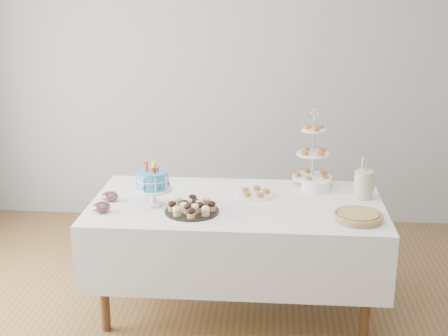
# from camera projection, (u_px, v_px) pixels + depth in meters

# --- Properties ---
(floor) EXTENTS (5.00, 5.00, 0.00)m
(floor) POSITION_uv_depth(u_px,v_px,m) (233.00, 330.00, 4.04)
(floor) COLOR brown
(floor) RESTS_ON ground
(walls) EXTENTS (5.04, 4.04, 2.70)m
(walls) POSITION_uv_depth(u_px,v_px,m) (234.00, 127.00, 3.65)
(walls) COLOR #989B9D
(walls) RESTS_ON floor
(table) EXTENTS (1.92, 1.02, 0.77)m
(table) POSITION_uv_depth(u_px,v_px,m) (237.00, 234.00, 4.17)
(table) COLOR silver
(table) RESTS_ON floor
(birthday_cake) EXTENTS (0.25, 0.25, 0.39)m
(birthday_cake) POSITION_uv_depth(u_px,v_px,m) (153.00, 190.00, 4.03)
(birthday_cake) COLOR white
(birthday_cake) RESTS_ON table
(cupcake_tray) EXTENTS (0.35, 0.35, 0.08)m
(cupcake_tray) POSITION_uv_depth(u_px,v_px,m) (192.00, 206.00, 3.92)
(cupcake_tray) COLOR black
(cupcake_tray) RESTS_ON table
(pie) EXTENTS (0.30, 0.30, 0.05)m
(pie) POSITION_uv_depth(u_px,v_px,m) (358.00, 216.00, 3.79)
(pie) COLOR #A37F58
(pie) RESTS_ON table
(tiered_stand) EXTENTS (0.28, 0.28, 0.55)m
(tiered_stand) POSITION_uv_depth(u_px,v_px,m) (313.00, 154.00, 4.38)
(tiered_stand) COLOR silver
(tiered_stand) RESTS_ON table
(plate_stack) EXTENTS (0.20, 0.20, 0.08)m
(plate_stack) POSITION_uv_depth(u_px,v_px,m) (316.00, 185.00, 4.34)
(plate_stack) COLOR white
(plate_stack) RESTS_ON table
(pastry_plate) EXTENTS (0.26, 0.26, 0.04)m
(pastry_plate) POSITION_uv_depth(u_px,v_px,m) (255.00, 193.00, 4.24)
(pastry_plate) COLOR white
(pastry_plate) RESTS_ON table
(jam_bowl_a) EXTENTS (0.11, 0.11, 0.07)m
(jam_bowl_a) POSITION_uv_depth(u_px,v_px,m) (102.00, 207.00, 3.93)
(jam_bowl_a) COLOR silver
(jam_bowl_a) RESTS_ON table
(jam_bowl_b) EXTENTS (0.11, 0.11, 0.07)m
(jam_bowl_b) POSITION_uv_depth(u_px,v_px,m) (110.00, 196.00, 4.13)
(jam_bowl_b) COLOR silver
(jam_bowl_b) RESTS_ON table
(utensil_pitcher) EXTENTS (0.14, 0.13, 0.29)m
(utensil_pitcher) POSITION_uv_depth(u_px,v_px,m) (364.00, 184.00, 4.16)
(utensil_pitcher) COLOR beige
(utensil_pitcher) RESTS_ON table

